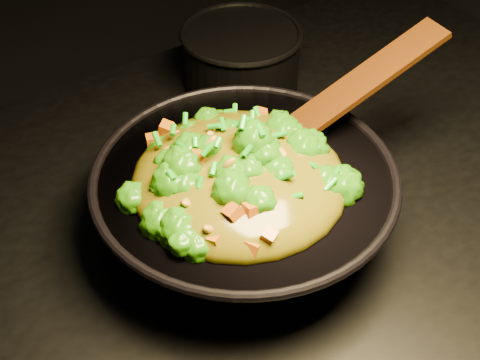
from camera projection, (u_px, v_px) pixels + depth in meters
wok at (244, 206)px, 0.86m from camera, size 0.40×0.40×0.10m
stir_fry at (239, 155)px, 0.78m from camera, size 0.33×0.33×0.09m
spatula at (345, 95)px, 0.86m from camera, size 0.30×0.07×0.12m
back_pot at (241, 60)px, 1.11m from camera, size 0.21×0.21×0.11m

